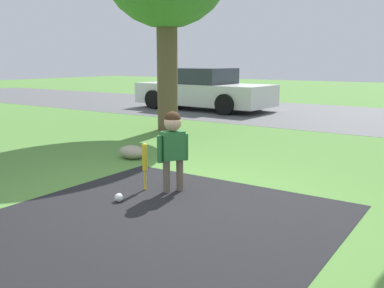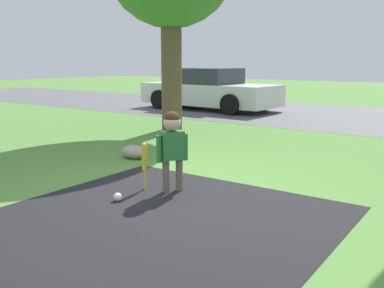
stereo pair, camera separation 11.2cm
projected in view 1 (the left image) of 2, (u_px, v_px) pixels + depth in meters
ground_plane at (167, 198)px, 4.87m from camera, size 60.00×60.00×0.00m
street_strip at (354, 117)px, 11.84m from camera, size 40.00×6.00×0.01m
child at (173, 140)px, 4.99m from camera, size 0.26×0.34×0.96m
baseball_bat at (145, 160)px, 5.11m from camera, size 0.06×0.06×0.58m
sports_ball at (119, 198)px, 4.73m from camera, size 0.10×0.10×0.10m
parked_car at (203, 90)px, 13.78m from camera, size 4.56×2.15×1.31m
edging_rock at (132, 152)px, 6.83m from camera, size 0.46×0.32×0.21m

